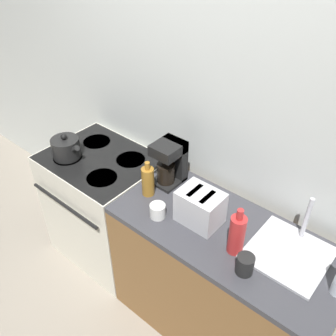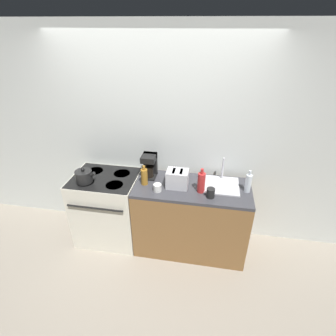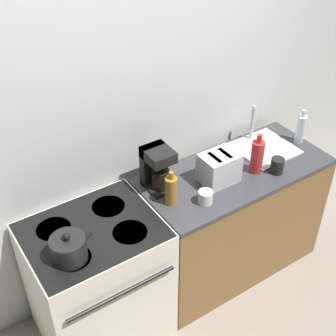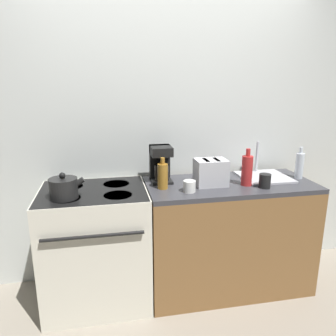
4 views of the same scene
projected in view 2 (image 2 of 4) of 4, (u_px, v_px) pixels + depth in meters
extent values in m
plane|color=gray|center=(149.00, 258.00, 3.24)|extent=(12.00, 12.00, 0.00)
cube|color=silver|center=(158.00, 139.00, 3.19)|extent=(8.00, 0.05, 2.60)
cube|color=silver|center=(108.00, 208.00, 3.37)|extent=(0.79, 0.63, 0.92)
cube|color=black|center=(104.00, 178.00, 3.15)|extent=(0.77, 0.62, 0.02)
cylinder|color=black|center=(86.00, 182.00, 3.07)|extent=(0.20, 0.20, 0.01)
cylinder|color=black|center=(114.00, 185.00, 3.01)|extent=(0.20, 0.20, 0.01)
cylinder|color=black|center=(95.00, 171.00, 3.29)|extent=(0.20, 0.20, 0.01)
cylinder|color=black|center=(122.00, 174.00, 3.24)|extent=(0.20, 0.20, 0.01)
cylinder|color=black|center=(95.00, 208.00, 2.96)|extent=(0.67, 0.02, 0.02)
cube|color=brown|center=(191.00, 219.00, 3.21)|extent=(1.33, 0.61, 0.88)
cube|color=#38383D|center=(192.00, 188.00, 2.99)|extent=(1.33, 0.61, 0.04)
cylinder|color=black|center=(84.00, 176.00, 3.04)|extent=(0.19, 0.19, 0.14)
sphere|color=black|center=(83.00, 170.00, 2.99)|extent=(0.04, 0.04, 0.04)
cylinder|color=black|center=(91.00, 175.00, 3.01)|extent=(0.11, 0.04, 0.09)
cube|color=#BCBCC1|center=(177.00, 179.00, 2.93)|extent=(0.24, 0.18, 0.20)
cube|color=black|center=(174.00, 171.00, 2.89)|extent=(0.03, 0.13, 0.01)
cube|color=black|center=(181.00, 172.00, 2.88)|extent=(0.03, 0.13, 0.01)
cube|color=black|center=(150.00, 176.00, 3.17)|extent=(0.16, 0.19, 0.02)
cube|color=black|center=(150.00, 163.00, 3.16)|extent=(0.16, 0.06, 0.29)
cube|color=black|center=(149.00, 158.00, 3.05)|extent=(0.16, 0.19, 0.07)
cylinder|color=black|center=(149.00, 172.00, 3.11)|extent=(0.11, 0.11, 0.13)
cube|color=#B7B7BC|center=(222.00, 185.00, 2.98)|extent=(0.39, 0.39, 0.01)
cylinder|color=silver|center=(223.00, 169.00, 3.05)|extent=(0.02, 0.02, 0.28)
cylinder|color=#B72828|center=(201.00, 183.00, 2.84)|extent=(0.08, 0.08, 0.23)
cylinder|color=#B72828|center=(202.00, 171.00, 2.76)|extent=(0.03, 0.03, 0.06)
cylinder|color=#9E6B23|center=(144.00, 177.00, 2.98)|extent=(0.08, 0.08, 0.19)
cylinder|color=#9E6B23|center=(144.00, 168.00, 2.92)|extent=(0.03, 0.03, 0.05)
cylinder|color=silver|center=(248.00, 183.00, 2.84)|extent=(0.07, 0.07, 0.21)
cylinder|color=silver|center=(250.00, 173.00, 2.78)|extent=(0.03, 0.03, 0.05)
cylinder|color=black|center=(211.00, 193.00, 2.77)|extent=(0.09, 0.09, 0.11)
cylinder|color=white|center=(157.00, 188.00, 2.88)|extent=(0.09, 0.09, 0.08)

